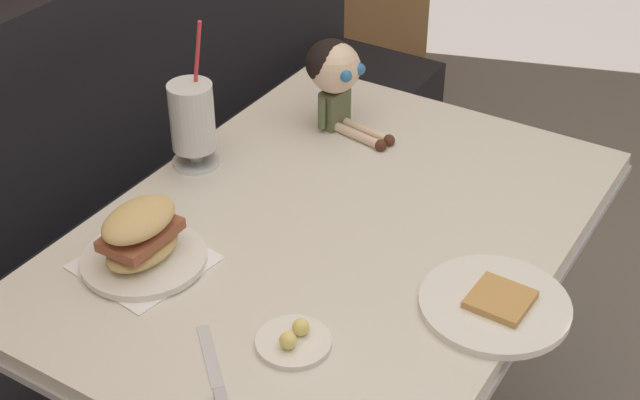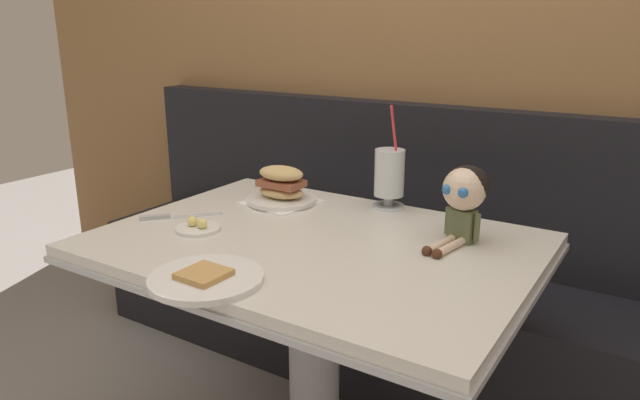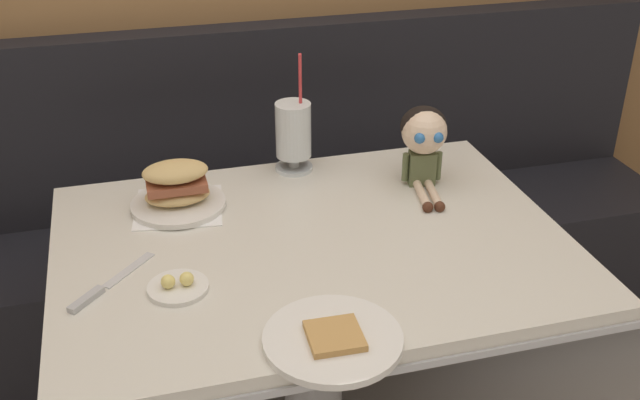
% 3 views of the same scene
% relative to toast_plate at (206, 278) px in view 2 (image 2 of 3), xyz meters
% --- Properties ---
extents(wood_panel_wall, '(4.40, 0.08, 2.40)m').
position_rel_toast_plate_xyz_m(wood_panel_wall, '(0.05, 1.22, 0.45)').
color(wood_panel_wall, olive).
rests_on(wood_panel_wall, ground).
extents(booth_bench, '(2.60, 0.48, 1.00)m').
position_rel_toast_plate_xyz_m(booth_bench, '(0.05, 0.97, -0.42)').
color(booth_bench, black).
rests_on(booth_bench, ground).
extents(diner_table, '(1.11, 0.81, 0.74)m').
position_rel_toast_plate_xyz_m(diner_table, '(0.05, 0.35, -0.21)').
color(diner_table, silver).
rests_on(diner_table, ground).
extents(toast_plate, '(0.25, 0.25, 0.03)m').
position_rel_toast_plate_xyz_m(toast_plate, '(0.00, 0.00, 0.00)').
color(toast_plate, white).
rests_on(toast_plate, diner_table).
extents(milkshake_glass, '(0.10, 0.10, 0.31)m').
position_rel_toast_plate_xyz_m(milkshake_glass, '(0.10, 0.70, 0.09)').
color(milkshake_glass, silver).
rests_on(milkshake_glass, diner_table).
extents(sandwich_plate, '(0.23, 0.23, 0.12)m').
position_rel_toast_plate_xyz_m(sandwich_plate, '(-0.21, 0.57, 0.04)').
color(sandwich_plate, white).
rests_on(sandwich_plate, diner_table).
extents(butter_saucer, '(0.12, 0.12, 0.04)m').
position_rel_toast_plate_xyz_m(butter_saucer, '(-0.25, 0.23, 0.00)').
color(butter_saucer, white).
rests_on(butter_saucer, diner_table).
extents(butter_knife, '(0.17, 0.18, 0.01)m').
position_rel_toast_plate_xyz_m(butter_knife, '(-0.40, 0.26, -0.00)').
color(butter_knife, silver).
rests_on(butter_knife, diner_table).
extents(seated_doll, '(0.13, 0.23, 0.20)m').
position_rel_toast_plate_xyz_m(seated_doll, '(0.38, 0.54, 0.12)').
color(seated_doll, '#5B6642').
rests_on(seated_doll, diner_table).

